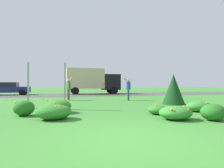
{
  "coord_description": "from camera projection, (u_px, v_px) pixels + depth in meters",
  "views": [
    {
      "loc": [
        -1.51,
        -3.82,
        1.18
      ],
      "look_at": [
        1.73,
        8.01,
        1.22
      ],
      "focal_mm": 30.72,
      "sensor_mm": 36.0,
      "label": 1
    }
  ],
  "objects": [
    {
      "name": "highway_strip",
      "position": [
        73.0,
        95.0,
        22.12
      ],
      "size": [
        120.0,
        7.58,
        0.01
      ],
      "primitive_type": "cube",
      "color": "#424244",
      "rests_on": "ground"
    },
    {
      "name": "daylily_clump_front_center",
      "position": [
        176.0,
        113.0,
        6.45
      ],
      "size": [
        1.13,
        0.99,
        0.47
      ],
      "color": "#337F2D",
      "rests_on": "ground"
    },
    {
      "name": "person_catcher_blue_shirt",
      "position": [
        128.0,
        88.0,
        14.3
      ],
      "size": [
        0.57,
        0.53,
        1.69
      ],
      "color": "#2D4C9E",
      "rests_on": "ground"
    },
    {
      "name": "ground_plane",
      "position": [
        82.0,
        102.0,
        13.1
      ],
      "size": [
        120.0,
        120.0,
        0.0
      ],
      "primitive_type": "plane",
      "color": "#387A2D"
    },
    {
      "name": "daylily_clump_mid_left",
      "position": [
        54.0,
        112.0,
        6.47
      ],
      "size": [
        1.18,
        1.01,
        0.52
      ],
      "color": "#2D7526",
      "rests_on": "ground"
    },
    {
      "name": "frisbee_red",
      "position": [
        104.0,
        85.0,
        14.21
      ],
      "size": [
        0.27,
        0.26,
        0.12
      ],
      "color": "red"
    },
    {
      "name": "daylily_clump_mid_center",
      "position": [
        158.0,
        110.0,
        7.62
      ],
      "size": [
        0.8,
        0.8,
        0.41
      ],
      "color": "#2D7526",
      "rests_on": "ground"
    },
    {
      "name": "daylily_clump_front_right",
      "position": [
        59.0,
        106.0,
        8.0
      ],
      "size": [
        1.04,
        1.06,
        0.6
      ],
      "color": "#2D7526",
      "rests_on": "ground"
    },
    {
      "name": "daylily_clump_near_camera",
      "position": [
        24.0,
        108.0,
        7.23
      ],
      "size": [
        0.76,
        0.74,
        0.58
      ],
      "color": "#23661E",
      "rests_on": "ground"
    },
    {
      "name": "box_truck_black",
      "position": [
        92.0,
        80.0,
        24.43
      ],
      "size": [
        6.7,
        2.46,
        3.2
      ],
      "color": "black",
      "rests_on": "ground"
    },
    {
      "name": "sign_post_near_path",
      "position": [
        28.0,
        85.0,
        9.52
      ],
      "size": [
        0.07,
        0.1,
        2.29
      ],
      "color": "#93969B",
      "rests_on": "ground"
    },
    {
      "name": "person_thrower_green_shirt",
      "position": [
        69.0,
        88.0,
        14.46
      ],
      "size": [
        0.52,
        0.53,
        1.79
      ],
      "color": "#287038",
      "rests_on": "ground"
    },
    {
      "name": "evergreen_shrub_side",
      "position": [
        173.0,
        89.0,
        11.4
      ],
      "size": [
        1.32,
        1.32,
        1.81
      ],
      "primitive_type": "cone",
      "color": "#143D19",
      "rests_on": "ground"
    },
    {
      "name": "daylily_clump_mid_right",
      "position": [
        199.0,
        106.0,
        8.35
      ],
      "size": [
        1.11,
        0.9,
        0.46
      ],
      "color": "#337F2D",
      "rests_on": "ground"
    },
    {
      "name": "highway_center_stripe",
      "position": [
        73.0,
        95.0,
        22.12
      ],
      "size": [
        120.0,
        0.16,
        0.0
      ],
      "primitive_type": "cube",
      "color": "yellow",
      "rests_on": "ground"
    },
    {
      "name": "car_navy_center_left",
      "position": [
        9.0,
        89.0,
        21.88
      ],
      "size": [
        4.5,
        2.0,
        1.45
      ],
      "color": "navy",
      "rests_on": "ground"
    },
    {
      "name": "daylily_clump_front_left",
      "position": [
        213.0,
        112.0,
        6.28
      ],
      "size": [
        0.83,
        0.77,
        0.6
      ],
      "color": "#23661E",
      "rests_on": "ground"
    },
    {
      "name": "sign_post_by_roadside",
      "position": [
        65.0,
        86.0,
        9.1
      ],
      "size": [
        0.07,
        0.1,
        2.22
      ],
      "color": "#93969B",
      "rests_on": "ground"
    }
  ]
}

